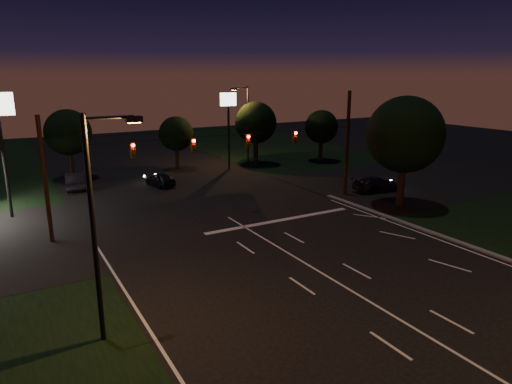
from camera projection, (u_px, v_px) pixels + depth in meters
ground at (356, 294)px, 22.12m from camera, size 140.00×140.00×0.00m
cross_street_right at (401, 182)px, 45.16m from camera, size 20.00×16.00×0.02m
center_line at (465, 358)px, 17.07m from camera, size 0.14×40.00×0.01m
stop_bar at (280, 220)px, 33.24m from camera, size 12.00×0.50×0.01m
utility_pole_right at (345, 194)px, 40.49m from camera, size 0.30×0.30×9.00m
utility_pole_left at (52, 242)px, 29.01m from camera, size 0.28×0.28×8.00m
signal_span at (221, 142)px, 33.34m from camera, size 24.00×0.40×1.56m
pole_sign_right at (228, 113)px, 49.64m from camera, size 1.80×0.30×8.40m
street_light_left at (99, 214)px, 17.12m from camera, size 2.20×0.35×9.00m
street_light_right_far at (246, 119)px, 53.12m from camera, size 2.20×0.35×9.00m
tree_right_near at (404, 135)px, 35.73m from camera, size 6.00×6.00×8.76m
tree_far_b at (68, 133)px, 45.87m from camera, size 4.60×4.60×6.98m
tree_far_c at (176, 134)px, 50.45m from camera, size 3.80×3.80×5.86m
tree_far_d at (255, 123)px, 52.87m from camera, size 4.80×4.80×7.30m
tree_far_e at (321, 127)px, 55.17m from camera, size 4.00×4.00×6.18m
car_oncoming_a at (160, 179)px, 43.31m from camera, size 2.22×4.00×1.29m
car_oncoming_b at (75, 180)px, 42.28m from camera, size 2.09×4.83×1.55m
car_cross at (377, 184)px, 41.24m from camera, size 4.89×2.48×1.36m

